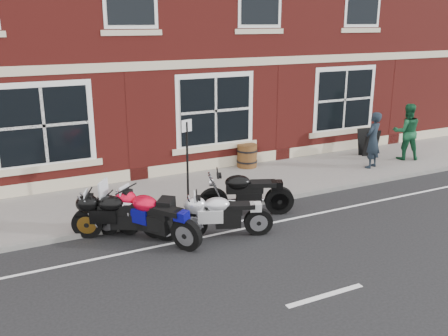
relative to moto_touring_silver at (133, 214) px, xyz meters
The scene contains 13 objects.
ground 2.48m from the moto_touring_silver, 22.10° to the right, with size 80.00×80.00×0.00m, color black.
sidewalk 3.10m from the moto_touring_silver, 42.88° to the left, with size 30.00×3.00×0.12m, color slate.
kerb 2.35m from the moto_touring_silver, 12.72° to the left, with size 30.00×0.16×0.12m, color slate.
moto_touring_silver is the anchor object (origin of this frame).
moto_sport_red 0.55m from the moto_touring_silver, 50.90° to the right, with size 1.37×2.04×1.05m.
moto_sport_black 0.29m from the moto_touring_silver, 158.02° to the left, with size 2.04×1.11×0.99m.
moto_sport_silver 1.99m from the moto_touring_silver, 25.36° to the right, with size 1.99×0.90×0.94m.
moto_naked_black 2.83m from the moto_touring_silver, ahead, with size 2.21×1.04×1.05m.
pedestrian_left 8.39m from the moto_touring_silver, 10.45° to the left, with size 0.65×0.43×1.78m, color black.
pedestrian_right 10.13m from the moto_touring_silver, 10.19° to the left, with size 0.91×0.71×1.88m, color #164F2D.
a_board_sign 9.56m from the moto_touring_silver, 16.47° to the left, with size 0.56×0.37×0.93m, color black, non-canonical shape.
barrel_planter 5.81m from the moto_touring_silver, 35.30° to the left, with size 0.66×0.66×0.73m.
parking_sign 2.34m from the moto_touring_silver, 34.01° to the left, with size 0.30×0.10×2.15m.
Camera 1 is at (-5.05, -9.09, 4.61)m, focal length 40.00 mm.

